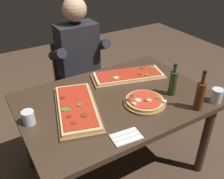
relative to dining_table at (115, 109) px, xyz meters
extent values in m
plane|color=#4C3828|center=(0.00, 0.00, -0.64)|extent=(6.40, 6.40, 0.00)
cube|color=#3D2B1E|center=(0.00, 0.00, 0.08)|extent=(1.40, 0.96, 0.04)
cylinder|color=#3D2B1E|center=(0.62, -0.40, -0.29)|extent=(0.07, 0.07, 0.70)
cylinder|color=#3D2B1E|center=(-0.62, 0.40, -0.29)|extent=(0.07, 0.07, 0.70)
cylinder|color=#3D2B1E|center=(0.62, 0.40, -0.29)|extent=(0.07, 0.07, 0.70)
cube|color=olive|center=(0.26, 0.21, 0.10)|extent=(0.66, 0.40, 0.02)
cube|color=#E5C184|center=(0.26, 0.21, 0.12)|extent=(0.61, 0.36, 0.02)
cube|color=#B72D19|center=(0.26, 0.21, 0.13)|extent=(0.56, 0.32, 0.01)
cylinder|color=brown|center=(0.41, 0.22, 0.14)|extent=(0.03, 0.03, 0.01)
cylinder|color=brown|center=(0.33, 0.15, 0.14)|extent=(0.03, 0.03, 0.00)
cylinder|color=beige|center=(0.13, 0.20, 0.14)|extent=(0.04, 0.04, 0.01)
cylinder|color=#4C7F2D|center=(0.37, 0.11, 0.14)|extent=(0.03, 0.03, 0.01)
cylinder|color=maroon|center=(0.14, 0.22, 0.14)|extent=(0.03, 0.03, 0.01)
cylinder|color=#4C7F2D|center=(0.50, 0.19, 0.14)|extent=(0.04, 0.04, 0.00)
cube|color=brown|center=(-0.31, 0.02, 0.10)|extent=(0.44, 0.66, 0.02)
cube|color=#DBB270|center=(-0.31, 0.02, 0.12)|extent=(0.40, 0.62, 0.02)
cube|color=#B72D19|center=(-0.31, 0.02, 0.13)|extent=(0.36, 0.56, 0.01)
cylinder|color=#4C7F2D|center=(-0.38, -0.01, 0.14)|extent=(0.04, 0.04, 0.01)
cylinder|color=maroon|center=(-0.37, 0.00, 0.14)|extent=(0.04, 0.04, 0.00)
cylinder|color=brown|center=(-0.40, -0.15, 0.14)|extent=(0.03, 0.03, 0.00)
cylinder|color=brown|center=(-0.31, -0.12, 0.14)|extent=(0.04, 0.04, 0.01)
cylinder|color=#4C7F2D|center=(-0.29, 0.00, 0.14)|extent=(0.03, 0.03, 0.01)
cylinder|color=maroon|center=(-0.40, -0.08, 0.14)|extent=(0.03, 0.03, 0.01)
cylinder|color=#4C7F2D|center=(-0.40, 0.00, 0.14)|extent=(0.04, 0.04, 0.01)
cylinder|color=maroon|center=(-0.35, 0.14, 0.14)|extent=(0.04, 0.04, 0.01)
cylinder|color=olive|center=(0.14, -0.17, 0.10)|extent=(0.30, 0.30, 0.02)
cylinder|color=tan|center=(0.14, -0.17, 0.12)|extent=(0.27, 0.27, 0.02)
cylinder|color=red|center=(0.14, -0.17, 0.13)|extent=(0.24, 0.24, 0.01)
cylinder|color=brown|center=(0.04, -0.12, 0.14)|extent=(0.04, 0.04, 0.00)
cylinder|color=#4C7F2D|center=(0.23, -0.21, 0.14)|extent=(0.03, 0.03, 0.01)
cylinder|color=beige|center=(0.04, -0.18, 0.14)|extent=(0.03, 0.03, 0.01)
cylinder|color=brown|center=(0.08, -0.09, 0.14)|extent=(0.03, 0.03, 0.00)
cylinder|color=maroon|center=(0.13, -0.19, 0.14)|extent=(0.03, 0.03, 0.00)
cylinder|color=beige|center=(0.09, -0.16, 0.14)|extent=(0.04, 0.04, 0.00)
cylinder|color=beige|center=(0.16, -0.20, 0.14)|extent=(0.03, 0.03, 0.01)
cylinder|color=beige|center=(0.24, -0.27, 0.14)|extent=(0.03, 0.03, 0.01)
cylinder|color=#47230F|center=(0.42, -0.41, 0.20)|extent=(0.06, 0.06, 0.20)
cylinder|color=#47230F|center=(0.42, -0.41, 0.34)|extent=(0.02, 0.02, 0.08)
cylinder|color=black|center=(0.42, -0.41, 0.39)|extent=(0.03, 0.03, 0.01)
cylinder|color=#233819|center=(0.40, -0.17, 0.19)|extent=(0.06, 0.06, 0.19)
cylinder|color=#233819|center=(0.40, -0.17, 0.31)|extent=(0.02, 0.02, 0.05)
cylinder|color=black|center=(0.40, -0.17, 0.34)|extent=(0.03, 0.03, 0.01)
cylinder|color=silver|center=(0.60, -0.41, 0.15)|extent=(0.08, 0.08, 0.10)
cylinder|color=silver|center=(-0.63, 0.04, 0.14)|extent=(0.08, 0.08, 0.09)
cylinder|color=#5B3814|center=(-0.63, 0.04, 0.12)|extent=(0.07, 0.07, 0.05)
cube|color=white|center=(-0.17, -0.39, 0.10)|extent=(0.19, 0.13, 0.01)
cube|color=silver|center=(-0.17, -0.41, 0.10)|extent=(0.17, 0.03, 0.00)
cube|color=silver|center=(-0.17, -0.38, 0.10)|extent=(0.17, 0.03, 0.00)
cube|color=#3D2B1E|center=(0.05, 0.78, -0.21)|extent=(0.44, 0.44, 0.04)
cube|color=#3D2B1E|center=(0.05, 0.98, 0.02)|extent=(0.40, 0.04, 0.42)
cylinder|color=#3D2B1E|center=(-0.14, 0.59, -0.44)|extent=(0.04, 0.04, 0.41)
cylinder|color=#3D2B1E|center=(0.24, 0.59, -0.44)|extent=(0.04, 0.04, 0.41)
cylinder|color=#3D2B1E|center=(-0.14, 0.97, -0.44)|extent=(0.04, 0.04, 0.41)
cylinder|color=#3D2B1E|center=(0.24, 0.97, -0.44)|extent=(0.04, 0.04, 0.41)
cylinder|color=#23232D|center=(-0.05, 0.60, -0.42)|extent=(0.11, 0.11, 0.45)
cylinder|color=#23232D|center=(0.15, 0.60, -0.42)|extent=(0.11, 0.11, 0.45)
cube|color=#23232D|center=(0.05, 0.68, -0.13)|extent=(0.34, 0.40, 0.12)
cube|color=#232328|center=(0.05, 0.78, 0.19)|extent=(0.38, 0.22, 0.52)
sphere|color=tan|center=(0.05, 0.78, 0.58)|extent=(0.22, 0.22, 0.22)
cylinder|color=#232328|center=(-0.17, 0.73, 0.21)|extent=(0.09, 0.31, 0.21)
cylinder|color=#232328|center=(0.27, 0.73, 0.21)|extent=(0.09, 0.31, 0.21)
camera|label=1|loc=(-0.82, -1.31, 1.12)|focal=40.05mm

